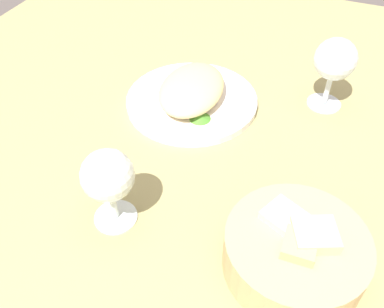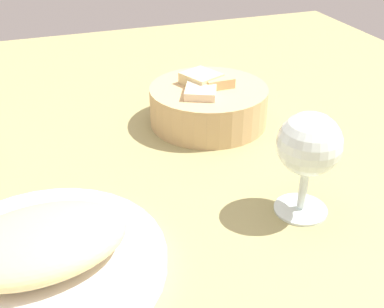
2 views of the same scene
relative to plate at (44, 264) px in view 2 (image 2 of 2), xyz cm
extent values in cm
cube|color=#9A915C|center=(11.89, 11.10, -1.70)|extent=(140.00, 140.00, 2.00)
cylinder|color=white|center=(0.00, 0.00, 0.00)|extent=(24.88, 24.88, 1.40)
ellipsoid|color=#E5CA83|center=(0.00, 0.00, 2.81)|extent=(18.40, 13.17, 4.21)
cone|color=#45882B|center=(5.21, 3.73, 1.37)|extent=(3.92, 3.92, 1.34)
cylinder|color=tan|center=(27.54, 25.44, 2.26)|extent=(18.34, 18.34, 5.92)
cube|color=tan|center=(29.00, 25.70, 4.55)|extent=(4.51, 4.09, 4.39)
cube|color=beige|center=(26.92, 27.10, 4.34)|extent=(6.53, 6.81, 5.34)
cube|color=beige|center=(25.32, 23.04, 3.92)|extent=(6.15, 6.40, 4.97)
cylinder|color=silver|center=(29.44, 0.06, -0.40)|extent=(6.27, 6.27, 0.60)
cylinder|color=silver|center=(29.44, 0.06, 2.28)|extent=(1.00, 1.00, 4.76)
sphere|color=silver|center=(29.44, 0.06, 8.29)|extent=(7.26, 7.26, 7.26)
camera|label=1|loc=(60.46, 24.65, 48.88)|focal=39.67mm
camera|label=2|loc=(1.82, -39.52, 34.28)|focal=45.69mm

